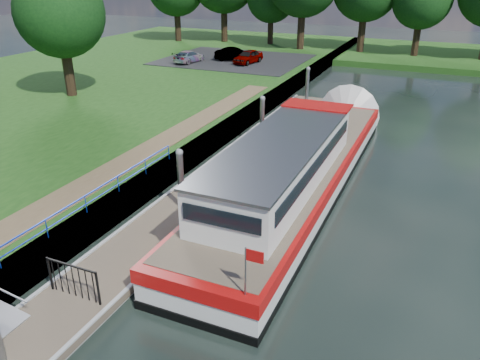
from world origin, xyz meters
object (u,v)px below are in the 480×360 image
at_px(car_b, 234,54).
at_px(pontoon, 229,172).
at_px(barge, 301,164).
at_px(car_a, 248,57).
at_px(car_c, 189,56).

bearing_deg(car_b, pontoon, -170.09).
bearing_deg(barge, pontoon, -176.00).
relative_size(pontoon, car_b, 7.80).
bearing_deg(barge, car_b, 120.72).
bearing_deg(car_a, barge, -52.58).
bearing_deg(barge, car_c, 129.94).
xyz_separation_m(car_a, car_b, (-1.82, 0.72, -0.01)).
relative_size(car_b, car_c, 0.99).
relative_size(pontoon, barge, 1.42).
bearing_deg(car_c, car_a, -156.68).
distance_m(car_a, car_c, 5.83).
height_order(pontoon, barge, barge).
xyz_separation_m(pontoon, car_b, (-10.66, 24.24, 1.28)).
height_order(car_b, car_c, car_b).
xyz_separation_m(barge, car_a, (-12.44, 23.27, 0.39)).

